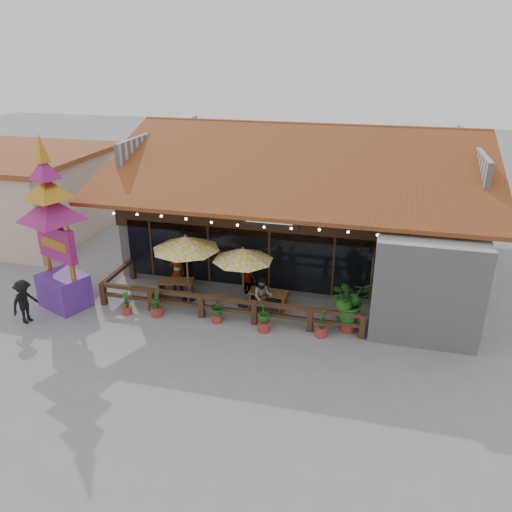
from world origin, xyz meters
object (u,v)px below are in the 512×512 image
(umbrella_right, at_px, (243,255))
(pedestrian, at_px, (25,302))
(picnic_table_right, at_px, (268,297))
(picnic_table_left, at_px, (176,285))
(umbrella_left, at_px, (186,243))
(tropical_plant, at_px, (350,302))
(thai_sign_tower, at_px, (52,214))

(umbrella_right, height_order, pedestrian, umbrella_right)
(umbrella_right, bearing_deg, picnic_table_right, 3.49)
(pedestrian, bearing_deg, picnic_table_left, -44.00)
(umbrella_left, relative_size, picnic_table_left, 1.72)
(umbrella_right, xyz_separation_m, tropical_plant, (4.04, -0.82, -0.99))
(thai_sign_tower, xyz_separation_m, pedestrian, (-0.63, -1.44, -2.88))
(thai_sign_tower, relative_size, pedestrian, 4.23)
(picnic_table_left, distance_m, picnic_table_right, 3.80)
(umbrella_right, bearing_deg, umbrella_left, -178.23)
(picnic_table_right, relative_size, tropical_plant, 0.74)
(picnic_table_left, height_order, picnic_table_right, picnic_table_right)
(thai_sign_tower, bearing_deg, pedestrian, -113.60)
(umbrella_left, distance_m, tropical_plant, 6.41)
(picnic_table_right, height_order, thai_sign_tower, thai_sign_tower)
(picnic_table_right, distance_m, tropical_plant, 3.27)
(umbrella_right, xyz_separation_m, pedestrian, (-7.25, -3.09, -1.30))
(thai_sign_tower, relative_size, tropical_plant, 3.51)
(umbrella_right, height_order, tropical_plant, umbrella_right)
(picnic_table_right, bearing_deg, pedestrian, -159.05)
(tropical_plant, bearing_deg, picnic_table_left, 172.04)
(picnic_table_left, height_order, pedestrian, pedestrian)
(thai_sign_tower, distance_m, tropical_plant, 11.00)
(umbrella_right, distance_m, thai_sign_tower, 7.01)
(picnic_table_left, relative_size, picnic_table_right, 1.11)
(umbrella_right, relative_size, picnic_table_left, 1.78)
(umbrella_left, distance_m, thai_sign_tower, 4.87)
(umbrella_right, bearing_deg, thai_sign_tower, -166.01)
(picnic_table_left, xyz_separation_m, pedestrian, (-4.41, -3.23, 0.37))
(tropical_plant, bearing_deg, umbrella_right, 168.54)
(picnic_table_left, bearing_deg, tropical_plant, -7.96)
(umbrella_right, xyz_separation_m, picnic_table_right, (0.96, 0.06, -1.66))
(umbrella_left, bearing_deg, picnic_table_right, 2.29)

